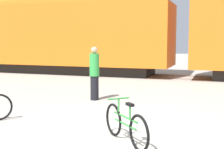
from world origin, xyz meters
TOP-DOWN VIEW (x-y plane):
  - ground_plane at (0.00, 0.00)m, footprint 80.00×80.00m
  - freight_train at (0.00, 10.73)m, footprint 28.64×3.08m
  - rail_near at (0.00, 10.01)m, footprint 40.64×0.07m
  - rail_far at (0.00, 11.45)m, footprint 40.64×0.07m
  - bicycle_green at (0.31, -0.31)m, footprint 1.23×1.25m
  - person_in_green at (-1.90, 3.49)m, footprint 0.32×0.32m

SIDE VIEW (x-z plane):
  - ground_plane at x=0.00m, z-range 0.00..0.00m
  - rail_near at x=0.00m, z-range 0.00..0.01m
  - rail_far at x=0.00m, z-range 0.00..0.01m
  - bicycle_green at x=0.31m, z-range -0.06..0.77m
  - person_in_green at x=-1.90m, z-range 0.01..1.75m
  - freight_train at x=0.00m, z-range 0.12..5.47m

